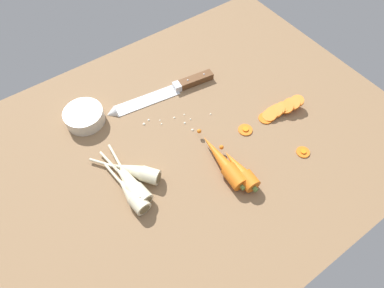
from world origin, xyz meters
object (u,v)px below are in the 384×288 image
carrot_slice_stack (281,109)px  parsnip_mid_left (131,184)px  chefs_knife (160,94)px  parsnip_front (129,181)px  parsnip_back (131,194)px  parsnip_mid_right (135,171)px  carrot_slice_stray_near (303,152)px  whole_carrot (223,162)px  whole_carrot_second (240,171)px  carrot_slice_stray_mid (245,129)px  prep_bowl (84,116)px

carrot_slice_stack → parsnip_mid_left: bearing=175.7°
chefs_knife → parsnip_front: parsnip_front is taller
chefs_knife → parsnip_back: (-23.61, -24.57, 1.33)cm
parsnip_mid_right → carrot_slice_stray_near: bearing=-26.3°
parsnip_front → carrot_slice_stray_near: 46.52cm
parsnip_mid_left → carrot_slice_stack: (47.52, -3.61, -0.54)cm
whole_carrot → parsnip_mid_right: 22.49cm
carrot_slice_stack → carrot_slice_stray_near: size_ratio=3.94×
chefs_knife → parsnip_front: (-22.28, -21.30, 1.33)cm
parsnip_front → carrot_slice_stack: parsnip_front is taller
whole_carrot → whole_carrot_second: same height
parsnip_mid_left → parsnip_back: size_ratio=1.15×
chefs_knife → carrot_slice_stray_near: (20.47, -39.59, -0.29)cm
parsnip_back → carrot_slice_stack: (48.79, -1.22, -0.54)cm
whole_carrot_second → chefs_knife: bearing=93.5°
parsnip_mid_left → carrot_slice_stray_mid: bearing=-4.5°
parsnip_back → carrot_slice_stray_mid: bearing=-0.5°
parsnip_mid_right → carrot_slice_stray_mid: bearing=-9.1°
carrot_slice_stack → carrot_slice_stray_mid: size_ratio=3.55×
parsnip_back → carrot_slice_stack: size_ratio=1.22×
whole_carrot → carrot_slice_stray_near: size_ratio=5.95×
parsnip_front → carrot_slice_stray_mid: bearing=-5.9°
chefs_knife → parsnip_front: 30.85cm
parsnip_mid_right → prep_bowl: (-2.93, 23.76, 0.17)cm
chefs_knife → carrot_slice_stack: 36.06cm
parsnip_mid_left → prep_bowl: same height
parsnip_back → prep_bowl: same height
carrot_slice_stack → parsnip_front: bearing=174.6°
parsnip_mid_right → carrot_slice_stray_near: (40.07, -19.82, -1.62)cm
parsnip_front → prep_bowl: (-0.25, 25.29, 0.17)cm
whole_carrot_second → whole_carrot: bearing=113.9°
parsnip_mid_left → parsnip_mid_right: bearing=41.4°
parsnip_mid_right → carrot_slice_stack: (44.79, -6.02, -0.54)cm
prep_bowl → carrot_slice_stray_mid: bearing=-39.4°
carrot_slice_stack → prep_bowl: 56.25cm
parsnip_mid_left → carrot_slice_stray_mid: (34.97, -2.73, -1.62)cm
parsnip_mid_right → parsnip_front: bearing=-150.2°
parsnip_mid_left → carrot_slice_stray_mid: 35.11cm
carrot_slice_stray_near → prep_bowl: prep_bowl is taller
chefs_knife → prep_bowl: size_ratio=3.17×
whole_carrot_second → parsnip_back: whole_carrot_second is taller
whole_carrot → prep_bowl: whole_carrot is taller
whole_carrot → carrot_slice_stray_mid: (12.49, 5.62, -1.74)cm
whole_carrot_second → carrot_slice_stray_near: size_ratio=4.32×
whole_carrot_second → parsnip_mid_right: bearing=145.0°
parsnip_mid_left → carrot_slice_stray_mid: parsnip_mid_left is taller
parsnip_mid_right → whole_carrot_second: bearing=-35.0°
parsnip_back → carrot_slice_stray_near: bearing=-18.8°
whole_carrot → parsnip_front: bearing=157.6°
parsnip_mid_right → carrot_slice_stray_mid: parsnip_mid_right is taller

